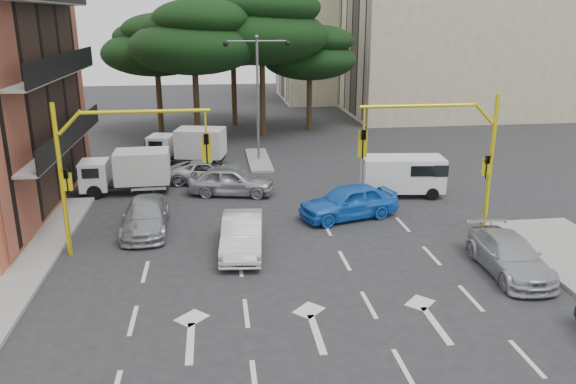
% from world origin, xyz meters
% --- Properties ---
extents(ground, '(120.00, 120.00, 0.00)m').
position_xyz_m(ground, '(0.00, 0.00, 0.00)').
color(ground, '#28282B').
rests_on(ground, ground).
extents(median_strip, '(1.40, 6.00, 0.15)m').
position_xyz_m(median_strip, '(0.00, 16.00, 0.07)').
color(median_strip, gray).
rests_on(median_strip, ground).
extents(apartment_beige_near, '(20.20, 12.15, 18.70)m').
position_xyz_m(apartment_beige_near, '(19.95, 32.00, 9.35)').
color(apartment_beige_near, tan).
rests_on(apartment_beige_near, ground).
extents(apartment_beige_far, '(16.20, 12.15, 16.70)m').
position_xyz_m(apartment_beige_far, '(12.95, 44.00, 8.35)').
color(apartment_beige_far, tan).
rests_on(apartment_beige_far, ground).
extents(pine_left_near, '(9.15, 9.15, 10.23)m').
position_xyz_m(pine_left_near, '(-3.94, 21.96, 7.60)').
color(pine_left_near, '#382616').
rests_on(pine_left_near, ground).
extents(pine_center, '(9.98, 9.98, 11.16)m').
position_xyz_m(pine_center, '(1.06, 23.96, 8.30)').
color(pine_center, '#382616').
rests_on(pine_center, ground).
extents(pine_left_far, '(8.32, 8.32, 9.30)m').
position_xyz_m(pine_left_far, '(-6.94, 25.96, 6.91)').
color(pine_left_far, '#382616').
rests_on(pine_left_far, ground).
extents(pine_right, '(7.49, 7.49, 8.37)m').
position_xyz_m(pine_right, '(5.06, 25.96, 6.22)').
color(pine_right, '#382616').
rests_on(pine_right, ground).
extents(pine_back, '(9.15, 9.15, 10.23)m').
position_xyz_m(pine_back, '(-0.94, 28.96, 7.60)').
color(pine_back, '#382616').
rests_on(pine_back, ground).
extents(signal_mast_right, '(5.79, 0.37, 6.00)m').
position_xyz_m(signal_mast_right, '(6.80, 1.99, 3.88)').
color(signal_mast_right, yellow).
rests_on(signal_mast_right, ground).
extents(signal_mast_left, '(5.79, 0.37, 6.00)m').
position_xyz_m(signal_mast_left, '(-6.80, 1.99, 3.88)').
color(signal_mast_left, yellow).
rests_on(signal_mast_left, ground).
extents(street_lamp_center, '(4.16, 0.36, 7.77)m').
position_xyz_m(street_lamp_center, '(0.00, 16.00, 5.43)').
color(street_lamp_center, slate).
rests_on(street_lamp_center, median_strip).
extents(car_white_hatch, '(1.97, 4.60, 1.47)m').
position_xyz_m(car_white_hatch, '(-1.84, 1.41, 0.74)').
color(car_white_hatch, silver).
rests_on(car_white_hatch, ground).
extents(car_blue_compact, '(4.99, 3.08, 1.59)m').
position_xyz_m(car_blue_compact, '(3.26, 4.70, 0.79)').
color(car_blue_compact, blue).
rests_on(car_blue_compact, ground).
extents(car_silver_wagon, '(1.98, 4.68, 1.35)m').
position_xyz_m(car_silver_wagon, '(-5.90, 4.25, 0.67)').
color(car_silver_wagon, '#9C9FA3').
rests_on(car_silver_wagon, ground).
extents(car_silver_cross_a, '(4.67, 2.55, 1.24)m').
position_xyz_m(car_silver_cross_a, '(-3.17, 11.50, 0.62)').
color(car_silver_cross_a, '#A9ACB1').
rests_on(car_silver_cross_a, ground).
extents(car_silver_cross_b, '(4.74, 2.67, 1.52)m').
position_xyz_m(car_silver_cross_b, '(-2.00, 9.00, 0.76)').
color(car_silver_cross_b, '#A4A7AD').
rests_on(car_silver_cross_b, ground).
extents(car_silver_parked, '(2.05, 4.67, 1.33)m').
position_xyz_m(car_silver_parked, '(7.71, -1.78, 0.67)').
color(car_silver_parked, '#ABADB3').
rests_on(car_silver_parked, ground).
extents(van_white, '(4.35, 2.35, 2.08)m').
position_xyz_m(van_white, '(6.86, 7.78, 1.04)').
color(van_white, white).
rests_on(van_white, ground).
extents(box_truck_a, '(4.69, 2.08, 2.28)m').
position_xyz_m(box_truck_a, '(-7.46, 10.00, 1.14)').
color(box_truck_a, silver).
rests_on(box_truck_a, ground).
extents(box_truck_b, '(5.12, 3.06, 2.36)m').
position_xyz_m(box_truck_b, '(-4.50, 15.50, 1.18)').
color(box_truck_b, silver).
rests_on(box_truck_b, ground).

